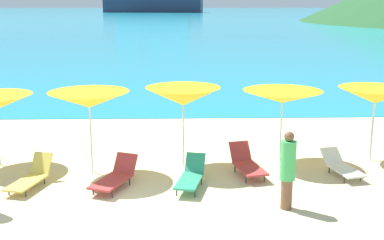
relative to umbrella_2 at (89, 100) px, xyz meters
The scene contains 12 objects.
ground_plane 7.13m from the umbrella_2, 78.76° to the left, with size 50.00×100.00×0.30m, color beige.
ocean_water 226.54m from the umbrella_2, 89.67° to the left, with size 650.00×440.00×0.02m, color teal.
umbrella_2 is the anchor object (origin of this frame).
umbrella_3 2.60m from the umbrella_2, 13.22° to the left, with size 2.35×2.35×2.30m.
umbrella_4 5.47m from the umbrella_2, ahead, with size 2.40×2.40×2.15m.
umbrella_5 8.21m from the umbrella_2, ahead, with size 2.19×2.19×2.20m.
lounge_chair_0 2.24m from the umbrella_2, 55.69° to the right, with size 1.17×1.70×0.73m.
lounge_chair_2 2.50m from the umbrella_2, 143.60° to the right, with size 0.93×1.66×0.72m.
lounge_chair_5 7.10m from the umbrella_2, ahead, with size 0.88×1.65×0.58m.
lounge_chair_7 3.44m from the umbrella_2, 23.87° to the right, with size 0.87×1.65×0.73m.
lounge_chair_8 4.62m from the umbrella_2, ahead, with size 0.94×1.69×0.76m.
beachgoer_1 5.61m from the umbrella_2, 27.93° to the right, with size 0.35×0.35×1.83m.
Camera 1 is at (1.09, -9.72, 4.61)m, focal length 46.15 mm.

